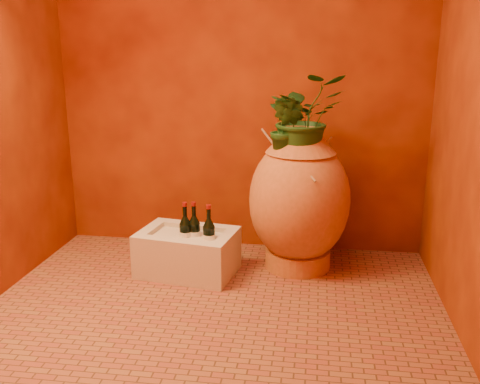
% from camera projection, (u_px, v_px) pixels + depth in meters
% --- Properties ---
extents(floor, '(2.50, 2.50, 0.00)m').
position_uv_depth(floor, '(214.00, 309.00, 2.92)').
color(floor, brown).
rests_on(floor, ground).
extents(wall_back, '(2.50, 0.02, 2.50)m').
position_uv_depth(wall_back, '(240.00, 67.00, 3.54)').
color(wall_back, '#591805').
rests_on(wall_back, ground).
extents(amphora, '(0.68, 0.68, 0.91)m').
position_uv_depth(amphora, '(299.00, 200.00, 3.36)').
color(amphora, '#BD6D35').
rests_on(amphora, floor).
extents(stone_basin, '(0.64, 0.49, 0.27)m').
position_uv_depth(stone_basin, '(188.00, 253.00, 3.35)').
color(stone_basin, beige).
rests_on(stone_basin, floor).
extents(wine_bottle_a, '(0.08, 0.08, 0.31)m').
position_uv_depth(wine_bottle_a, '(194.00, 233.00, 3.32)').
color(wine_bottle_a, black).
rests_on(wine_bottle_a, stone_basin).
extents(wine_bottle_b, '(0.08, 0.08, 0.31)m').
position_uv_depth(wine_bottle_b, '(185.00, 234.00, 3.31)').
color(wine_bottle_b, black).
rests_on(wine_bottle_b, stone_basin).
extents(wine_bottle_c, '(0.08, 0.08, 0.31)m').
position_uv_depth(wine_bottle_c, '(209.00, 236.00, 3.26)').
color(wine_bottle_c, black).
rests_on(wine_bottle_c, stone_basin).
extents(wall_tap, '(0.07, 0.14, 0.16)m').
position_uv_depth(wall_tap, '(280.00, 121.00, 3.51)').
color(wall_tap, '#AA7E27').
rests_on(wall_tap, wall_back).
extents(plant_main, '(0.58, 0.54, 0.52)m').
position_uv_depth(plant_main, '(304.00, 117.00, 3.21)').
color(plant_main, '#194418').
rests_on(plant_main, amphora).
extents(plant_side, '(0.28, 0.27, 0.39)m').
position_uv_depth(plant_side, '(287.00, 129.00, 3.16)').
color(plant_side, '#194418').
rests_on(plant_side, amphora).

